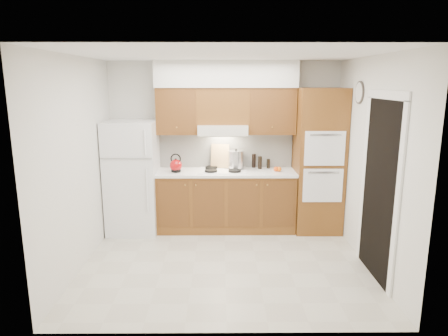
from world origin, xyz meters
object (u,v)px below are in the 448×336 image
(oven_cabinet, at_px, (318,161))
(kettle, at_px, (176,165))
(stock_pot, at_px, (236,159))
(fridge, at_px, (133,177))

(oven_cabinet, distance_m, kettle, 2.18)
(oven_cabinet, xyz_separation_m, kettle, (-2.18, -0.05, -0.06))
(kettle, bearing_deg, stock_pot, 33.78)
(oven_cabinet, relative_size, kettle, 11.78)
(fridge, distance_m, oven_cabinet, 2.86)
(fridge, relative_size, kettle, 9.21)
(stock_pot, bearing_deg, fridge, -173.67)
(fridge, bearing_deg, oven_cabinet, 0.70)
(oven_cabinet, bearing_deg, stock_pot, 173.61)
(fridge, height_order, stock_pot, fridge)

